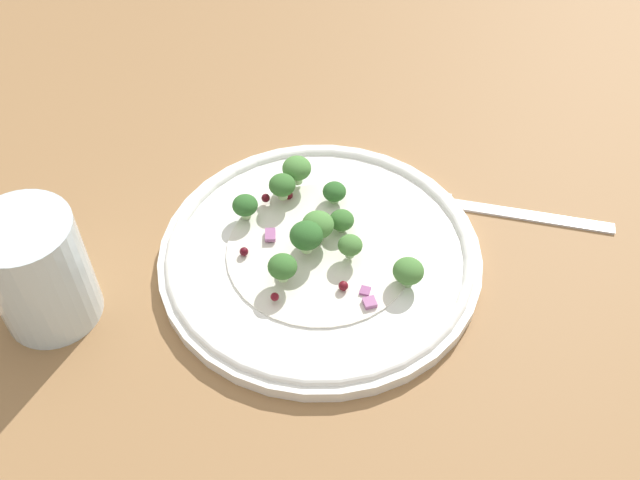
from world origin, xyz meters
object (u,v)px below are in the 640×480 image
Objects in this scene: broccoli_floret_0 at (350,246)px; broccoli_floret_1 at (408,272)px; broccoli_floret_2 at (297,169)px; plate at (320,254)px; fork at (499,210)px; water_glass at (38,271)px.

broccoli_floret_0 and broccoli_floret_1 have the same top height.
broccoli_floret_2 reaches higher than broccoli_floret_0.
broccoli_floret_0 is at bearing -136.40° from broccoli_floret_2.
fork is at bearing -54.32° from plate.
plate is 1.50× the size of fork.
broccoli_floret_2 is at bearing 43.60° from broccoli_floret_0.
fork is (11.67, -6.40, -2.54)cm from broccoli_floret_1.
water_glass is at bearing 109.95° from broccoli_floret_1.
water_glass is at bearing 120.12° from plate.
broccoli_floret_2 is 24.09cm from water_glass.
broccoli_floret_2 is 0.15× the size of fork.
plate is 23.05cm from water_glass.
plate is at bearing 80.28° from broccoli_floret_1.
broccoli_floret_2 is 19.20cm from fork.
broccoli_floret_1 is at bearing -102.57° from broccoli_floret_0.
plate reaches higher than fork.
broccoli_floret_0 is at bearing 132.02° from fork.
broccoli_floret_0 is at bearing -63.38° from water_glass.
broccoli_floret_0 is 0.11× the size of fork.
broccoli_floret_0 is 0.78× the size of broccoli_floret_2.
broccoli_floret_0 is at bearing 77.43° from broccoli_floret_1.
fork is at bearing -57.44° from water_glass.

